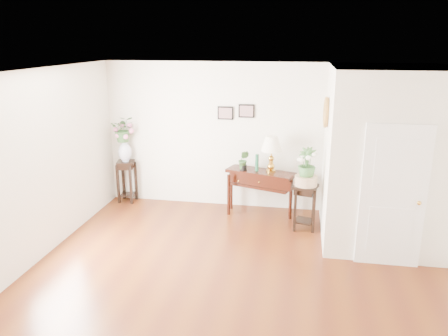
% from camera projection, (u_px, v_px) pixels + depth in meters
% --- Properties ---
extents(floor, '(6.00, 5.50, 0.02)m').
position_uv_depth(floor, '(237.00, 278.00, 6.09)').
color(floor, '#5A290E').
rests_on(floor, ground).
extents(ceiling, '(6.00, 5.50, 0.02)m').
position_uv_depth(ceiling, '(239.00, 73.00, 5.29)').
color(ceiling, white).
rests_on(ceiling, ground).
extents(wall_back, '(6.00, 0.02, 2.80)m').
position_uv_depth(wall_back, '(259.00, 137.00, 8.28)').
color(wall_back, silver).
rests_on(wall_back, ground).
extents(wall_front, '(6.00, 0.02, 2.80)m').
position_uv_depth(wall_front, '(181.00, 303.00, 3.09)').
color(wall_front, silver).
rests_on(wall_front, ground).
extents(wall_left, '(0.02, 5.50, 2.80)m').
position_uv_depth(wall_left, '(29.00, 171.00, 6.20)').
color(wall_left, silver).
rests_on(wall_left, ground).
extents(partition, '(1.80, 1.95, 2.80)m').
position_uv_depth(partition, '(383.00, 155.00, 7.00)').
color(partition, silver).
rests_on(partition, floor).
extents(door, '(0.90, 0.05, 2.10)m').
position_uv_depth(door, '(393.00, 197.00, 6.16)').
color(door, white).
rests_on(door, floor).
extents(art_print_left, '(0.30, 0.02, 0.25)m').
position_uv_depth(art_print_left, '(225.00, 113.00, 8.24)').
color(art_print_left, black).
rests_on(art_print_left, wall_back).
extents(art_print_right, '(0.30, 0.02, 0.25)m').
position_uv_depth(art_print_right, '(246.00, 111.00, 8.16)').
color(art_print_right, black).
rests_on(art_print_right, wall_back).
extents(wall_ornament, '(0.07, 0.51, 0.51)m').
position_uv_depth(wall_ornament, '(326.00, 112.00, 7.10)').
color(wall_ornament, '#B2743D').
rests_on(wall_ornament, partition).
extents(console_table, '(1.34, 0.79, 0.85)m').
position_uv_depth(console_table, '(260.00, 192.00, 8.20)').
color(console_table, black).
rests_on(console_table, floor).
extents(table_lamp, '(0.42, 0.42, 0.67)m').
position_uv_depth(table_lamp, '(271.00, 153.00, 7.95)').
color(table_lamp, gold).
rests_on(table_lamp, console_table).
extents(green_vase, '(0.08, 0.08, 0.31)m').
position_uv_depth(green_vase, '(257.00, 162.00, 8.05)').
color(green_vase, '#1A5034').
rests_on(green_vase, console_table).
extents(potted_plant, '(0.21, 0.18, 0.36)m').
position_uv_depth(potted_plant, '(244.00, 161.00, 8.09)').
color(potted_plant, '#34612E').
rests_on(potted_plant, console_table).
extents(plant_stand_a, '(0.40, 0.40, 0.85)m').
position_uv_depth(plant_stand_a, '(127.00, 181.00, 8.84)').
color(plant_stand_a, black).
rests_on(plant_stand_a, floor).
extents(porcelain_vase, '(0.28, 0.28, 0.45)m').
position_uv_depth(porcelain_vase, '(125.00, 150.00, 8.65)').
color(porcelain_vase, silver).
rests_on(porcelain_vase, plant_stand_a).
extents(lily_arrangement, '(0.57, 0.53, 0.51)m').
position_uv_depth(lily_arrangement, '(123.00, 129.00, 8.53)').
color(lily_arrangement, '#34612E').
rests_on(lily_arrangement, porcelain_vase).
extents(plant_stand_b, '(0.46, 0.46, 0.80)m').
position_uv_depth(plant_stand_b, '(304.00, 207.00, 7.56)').
color(plant_stand_b, black).
rests_on(plant_stand_b, floor).
extents(ceramic_bowl, '(0.51, 0.51, 0.17)m').
position_uv_depth(ceramic_bowl, '(306.00, 181.00, 7.43)').
color(ceramic_bowl, tan).
rests_on(ceramic_bowl, plant_stand_b).
extents(narcissus, '(0.33, 0.33, 0.54)m').
position_uv_depth(narcissus, '(307.00, 163.00, 7.34)').
color(narcissus, '#34612E').
rests_on(narcissus, ceramic_bowl).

